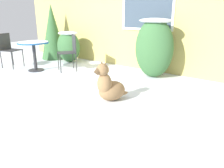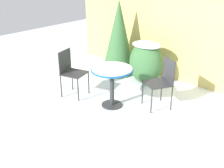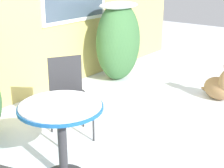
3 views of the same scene
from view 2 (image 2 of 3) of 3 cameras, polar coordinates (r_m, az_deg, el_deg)
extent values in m
plane|color=silver|center=(4.73, 9.68, -10.08)|extent=(16.00, 16.00, 0.00)
ellipsoid|color=#386638|center=(6.38, 6.87, 4.27)|extent=(0.80, 0.63, 0.97)
ellipsoid|color=silver|center=(6.25, 7.06, 7.92)|extent=(0.68, 0.53, 0.12)
cone|color=#386638|center=(6.84, 1.39, 9.42)|extent=(0.83, 0.83, 1.80)
cylinder|color=#2D2D30|center=(5.51, 0.00, -4.24)|extent=(0.41, 0.41, 0.03)
cylinder|color=#2D2D30|center=(5.35, 0.00, -0.77)|extent=(0.09, 0.09, 0.71)
cylinder|color=#195699|center=(5.20, 0.00, 2.93)|extent=(0.79, 0.79, 0.03)
cylinder|color=silver|center=(5.20, 0.00, 3.16)|extent=(0.76, 0.76, 0.02)
cube|color=#2D2D30|center=(5.33, 9.24, 0.13)|extent=(0.61, 0.61, 0.02)
cube|color=#2D2D30|center=(5.34, 11.48, 2.73)|extent=(0.36, 0.22, 0.45)
cylinder|color=#2D2D30|center=(5.52, 6.21, -1.69)|extent=(0.02, 0.02, 0.48)
cylinder|color=#2D2D30|center=(5.19, 8.02, -3.56)|extent=(0.02, 0.02, 0.48)
cylinder|color=#2D2D30|center=(5.68, 10.01, -1.13)|extent=(0.02, 0.02, 0.48)
cylinder|color=#2D2D30|center=(5.36, 12.00, -2.90)|extent=(0.02, 0.02, 0.48)
cube|color=#2D2D30|center=(5.78, -7.65, 2.16)|extent=(0.55, 0.55, 0.02)
cube|color=#2D2D30|center=(5.81, -9.56, 4.65)|extent=(0.13, 0.40, 0.45)
cylinder|color=#2D2D30|center=(5.61, -6.90, -1.26)|extent=(0.02, 0.02, 0.48)
cylinder|color=#2D2D30|center=(5.93, -4.77, 0.26)|extent=(0.02, 0.02, 0.48)
cylinder|color=#2D2D30|center=(5.83, -10.31, -0.49)|extent=(0.02, 0.02, 0.48)
cylinder|color=#2D2D30|center=(6.13, -8.08, 0.94)|extent=(0.02, 0.02, 0.48)
camera|label=1|loc=(2.32, 105.36, -39.84)|focal=35.00mm
camera|label=3|loc=(5.47, -33.21, 13.66)|focal=55.00mm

